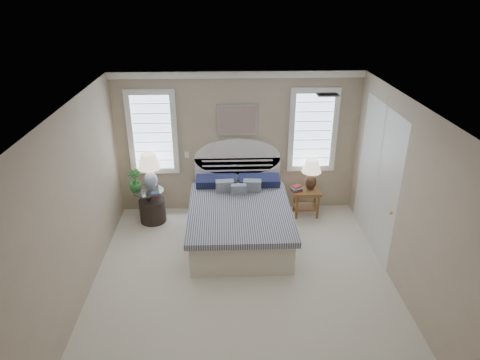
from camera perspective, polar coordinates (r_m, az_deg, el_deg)
name	(u,v)px	position (r m, az deg, el deg)	size (l,w,h in m)	color
floor	(243,289)	(6.49, 0.45, -14.28)	(4.50, 5.00, 0.01)	beige
ceiling	(244,110)	(5.22, 0.55, 9.32)	(4.50, 5.00, 0.01)	white
wall_back	(237,144)	(8.01, -0.36, 4.86)	(4.50, 0.02, 2.70)	tan
wall_left	(74,211)	(6.07, -21.31, -3.93)	(0.02, 5.00, 2.70)	tan
wall_right	(409,205)	(6.25, 21.61, -3.12)	(0.02, 5.00, 2.70)	tan
crown_molding	(237,74)	(7.62, -0.38, 13.89)	(4.50, 0.08, 0.12)	white
hvac_vent	(328,95)	(6.16, 11.60, 11.09)	(0.30, 0.20, 0.02)	#B2B2B2
switch_plate	(187,155)	(8.09, -7.10, 3.36)	(0.08, 0.01, 0.12)	white
window_left	(153,132)	(8.01, -11.58, 6.24)	(0.90, 0.06, 1.60)	#C9E0FF
window_right	(313,130)	(8.08, 9.68, 6.54)	(0.90, 0.06, 1.60)	#C9E0FF
painting	(237,120)	(7.82, -0.36, 7.99)	(0.74, 0.04, 0.58)	silver
closet_door	(377,178)	(7.30, 17.79, 0.24)	(0.02, 1.80, 2.40)	silver
bed	(239,216)	(7.47, -0.07, -4.88)	(1.72, 2.28, 1.47)	silver
side_table_left	(149,202)	(8.11, -11.98, -2.92)	(0.56, 0.56, 0.63)	black
nightstand_right	(306,197)	(8.22, 8.84, -2.24)	(0.50, 0.40, 0.53)	brown
floor_pot	(153,210)	(8.17, -11.55, -4.00)	(0.48, 0.48, 0.44)	black
lamp_left	(149,167)	(7.94, -11.98, 1.69)	(0.43, 0.43, 0.67)	white
lamp_right	(311,171)	(8.09, 9.50, 1.19)	(0.38, 0.38, 0.59)	black
potted_plant	(135,181)	(7.94, -13.85, -0.12)	(0.23, 0.23, 0.41)	#2E7533
books_left	(155,194)	(7.80, -11.26, -1.83)	(0.19, 0.16, 0.04)	maroon
books_right	(297,189)	(8.08, 7.57, -1.14)	(0.24, 0.21, 0.11)	maroon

